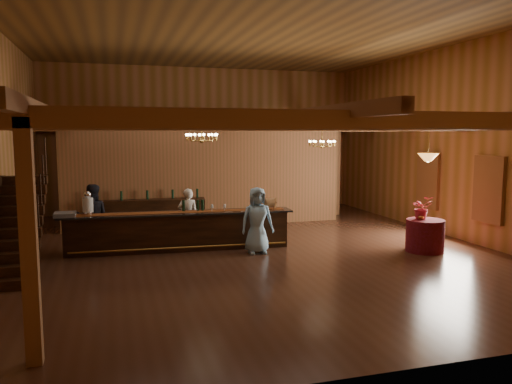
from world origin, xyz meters
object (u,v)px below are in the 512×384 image
object	(u,v)px
chandelier_right	(322,143)
guest	(257,220)
beverage_dispenser	(88,204)
tasting_bar	(179,231)
round_table	(425,236)
bartender	(188,216)
pendant_lamp	(428,157)
backbar_shelf	(148,215)
staff_second	(92,217)
raffle_drum	(270,203)
chandelier_left	(202,137)
floor_plant	(265,202)

from	to	relation	value
chandelier_right	guest	distance (m)	3.93
beverage_dispenser	chandelier_right	distance (m)	6.98
tasting_bar	guest	bearing A→B (deg)	-22.48
round_table	bartender	size ratio (longest dim) A/B	0.62
tasting_bar	beverage_dispenser	distance (m)	2.36
beverage_dispenser	pendant_lamp	xyz separation A→B (m)	(8.21, -2.10, 1.13)
beverage_dispenser	backbar_shelf	world-z (taller)	beverage_dispenser
backbar_shelf	guest	size ratio (longest dim) A/B	2.09
bartender	staff_second	distance (m)	2.48
raffle_drum	beverage_dispenser	bearing A→B (deg)	175.34
chandelier_left	guest	size ratio (longest dim) A/B	0.48
tasting_bar	beverage_dispenser	xyz separation A→B (m)	(-2.22, 0.18, 0.77)
tasting_bar	chandelier_right	world-z (taller)	chandelier_right
raffle_drum	bartender	xyz separation A→B (m)	(-2.06, 0.83, -0.40)
bartender	floor_plant	bearing A→B (deg)	-130.71
chandelier_left	staff_second	xyz separation A→B (m)	(-2.73, 0.98, -2.06)
round_table	staff_second	world-z (taller)	staff_second
chandelier_right	floor_plant	size ratio (longest dim) A/B	0.59
chandelier_right	pendant_lamp	distance (m)	3.55
backbar_shelf	chandelier_right	size ratio (longest dim) A/B	4.37
beverage_dispenser	raffle_drum	size ratio (longest dim) A/B	1.76
chandelier_left	chandelier_right	xyz separation A→B (m)	(3.94, 1.50, -0.21)
floor_plant	guest	bearing A→B (deg)	-109.66
chandelier_left	bartender	distance (m)	2.32
bartender	guest	size ratio (longest dim) A/B	0.91
chandelier_left	pendant_lamp	size ratio (longest dim) A/B	0.89
pendant_lamp	beverage_dispenser	bearing A→B (deg)	165.63
beverage_dispenser	round_table	world-z (taller)	beverage_dispenser
guest	pendant_lamp	bearing A→B (deg)	-11.87
tasting_bar	floor_plant	distance (m)	4.67
backbar_shelf	guest	world-z (taller)	guest
round_table	guest	distance (m)	4.30
round_table	backbar_shelf	bearing A→B (deg)	144.32
round_table	pendant_lamp	distance (m)	1.99
raffle_drum	chandelier_left	xyz separation A→B (m)	(-1.80, -0.01, 1.75)
pendant_lamp	tasting_bar	bearing A→B (deg)	162.23
guest	floor_plant	size ratio (longest dim) A/B	1.23
backbar_shelf	round_table	distance (m)	8.11
raffle_drum	backbar_shelf	distance (m)	4.28
raffle_drum	round_table	distance (m)	4.07
tasting_bar	staff_second	bearing A→B (deg)	163.64
staff_second	tasting_bar	bearing A→B (deg)	163.92
tasting_bar	floor_plant	xyz separation A→B (m)	(3.33, 3.28, 0.18)
chandelier_right	floor_plant	world-z (taller)	chandelier_right
tasting_bar	pendant_lamp	world-z (taller)	pendant_lamp
backbar_shelf	chandelier_left	size ratio (longest dim) A/B	4.37
beverage_dispenser	bartender	world-z (taller)	beverage_dispenser
round_table	chandelier_left	world-z (taller)	chandelier_left
tasting_bar	chandelier_right	xyz separation A→B (m)	(4.52, 1.30, 2.20)
bartender	guest	world-z (taller)	guest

